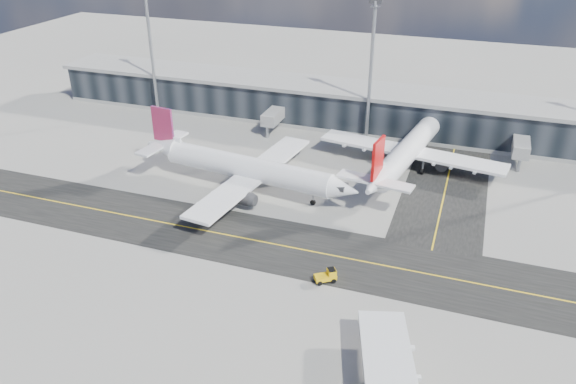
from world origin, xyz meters
name	(u,v)px	position (x,y,z in m)	size (l,w,h in m)	color
ground	(292,264)	(0.00, 0.00, 0.00)	(300.00, 300.00, 0.00)	gray
taxiway_lanes	(339,231)	(3.91, 10.74, 0.01)	(180.00, 63.00, 0.03)	black
terminal_concourse	(374,110)	(0.04, 54.93, 4.09)	(152.00, 19.80, 8.80)	black
floodlight_masts	(371,66)	(0.00, 48.00, 15.61)	(102.50, 0.70, 28.90)	gray
airliner_af	(245,168)	(-15.11, 18.91, 4.04)	(41.35, 35.35, 12.24)	white
airliner_redtail	(409,150)	(10.33, 35.95, 4.05)	(35.41, 41.34, 12.26)	white
baggage_tug	(327,276)	(5.69, -2.06, 0.90)	(3.13, 2.74, 1.80)	yellow
service_van	(418,150)	(11.28, 44.00, 0.80)	(2.67, 5.79, 1.61)	white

